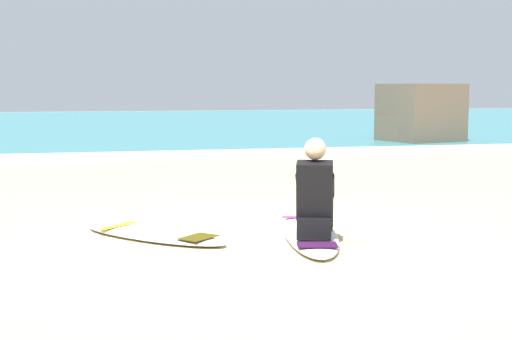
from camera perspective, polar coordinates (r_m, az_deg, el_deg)
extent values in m
plane|color=#CCB584|center=(7.00, 0.77, -5.89)|extent=(80.00, 80.00, 0.00)
cube|color=teal|center=(29.32, -10.24, 3.51)|extent=(80.00, 28.00, 0.10)
cube|color=white|center=(15.69, -7.30, 1.12)|extent=(80.00, 0.90, 0.11)
ellipsoid|color=white|center=(7.44, 4.20, -4.90)|extent=(1.02, 2.43, 0.07)
cube|color=purple|center=(8.08, 3.77, -3.71)|extent=(0.49, 0.20, 0.01)
cube|color=#351037|center=(6.69, 4.80, -5.86)|extent=(0.41, 0.31, 0.01)
cube|color=black|center=(6.95, 4.57, -4.53)|extent=(0.39, 0.35, 0.20)
cylinder|color=black|center=(7.11, 3.82, -3.04)|extent=(0.28, 0.43, 0.43)
cylinder|color=black|center=(7.31, 3.78, -3.01)|extent=(0.20, 0.28, 0.42)
cube|color=black|center=(7.42, 3.76, -4.41)|extent=(0.17, 0.24, 0.05)
cylinder|color=black|center=(7.10, 5.44, -3.07)|extent=(0.28, 0.43, 0.43)
cylinder|color=black|center=(7.31, 5.59, -3.04)|extent=(0.20, 0.28, 0.42)
cube|color=black|center=(7.41, 5.62, -4.44)|extent=(0.17, 0.24, 0.05)
cube|color=black|center=(6.93, 4.60, -1.62)|extent=(0.42, 0.39, 0.57)
sphere|color=beige|center=(6.92, 4.64, 1.62)|extent=(0.21, 0.21, 0.21)
cylinder|color=black|center=(7.08, 3.52, -1.23)|extent=(0.22, 0.40, 0.31)
cylinder|color=black|center=(7.07, 5.78, -1.27)|extent=(0.22, 0.40, 0.31)
ellipsoid|color=white|center=(7.37, -7.98, -5.04)|extent=(1.57, 1.64, 0.07)
cube|color=gold|center=(7.70, -10.72, -4.32)|extent=(0.42, 0.40, 0.01)
cube|color=#4C400C|center=(7.01, -4.54, -5.28)|extent=(0.43, 0.42, 0.01)
cube|color=brown|center=(19.61, 12.72, 4.23)|extent=(2.08, 2.02, 1.59)
cube|color=#756656|center=(20.35, 11.93, 4.15)|extent=(1.61, 1.70, 1.46)
cube|color=brown|center=(19.48, 11.16, 3.02)|extent=(1.09, 1.25, 0.75)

